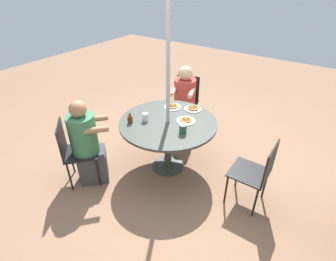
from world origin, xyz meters
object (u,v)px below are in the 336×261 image
object	(u,v)px
patio_chair_north	(74,149)
syrup_bottle	(130,119)
drinking_glass_a	(145,117)
patio_chair_south	(186,99)
pancake_plate_c	(173,107)
diner_south	(184,103)
patio_chair_east	(257,171)
pancake_plate_a	(193,108)
pancake_plate_b	(186,120)
diner_north	(87,146)
coffee_cup	(183,128)
patio_table	(168,128)

from	to	relation	value
patio_chair_north	syrup_bottle	world-z (taller)	syrup_bottle
drinking_glass_a	patio_chair_south	bearing A→B (deg)	-173.04
pancake_plate_c	diner_south	bearing A→B (deg)	-163.71
patio_chair_east	pancake_plate_a	world-z (taller)	patio_chair_east
patio_chair_north	pancake_plate_b	bearing A→B (deg)	87.96
patio_chair_east	patio_chair_south	world-z (taller)	same
diner_north	coffee_cup	xyz separation A→B (m)	(-0.65, 0.99, 0.27)
patio_chair_north	syrup_bottle	size ratio (longest dim) A/B	6.43
syrup_bottle	patio_chair_north	bearing A→B (deg)	-35.69
diner_north	diner_south	bearing A→B (deg)	120.87
pancake_plate_c	syrup_bottle	size ratio (longest dim) A/B	1.75
diner_south	drinking_glass_a	distance (m)	1.15
diner_north	patio_chair_north	bearing A→B (deg)	-90.00
patio_table	patio_chair_north	xyz separation A→B (m)	(0.89, -0.80, -0.14)
diner_south	pancake_plate_c	world-z (taller)	diner_south
diner_south	drinking_glass_a	size ratio (longest dim) A/B	10.68
pancake_plate_b	drinking_glass_a	bearing A→B (deg)	-57.37
patio_chair_east	coffee_cup	world-z (taller)	patio_chair_east
patio_chair_east	diner_north	bearing A→B (deg)	112.04
patio_table	pancake_plate_c	distance (m)	0.41
patio_chair_east	pancake_plate_c	xyz separation A→B (m)	(-0.35, -1.37, 0.25)
patio_table	drinking_glass_a	xyz separation A→B (m)	(0.15, -0.25, 0.14)
patio_chair_north	patio_chair_south	distance (m)	2.06
patio_chair_south	diner_south	distance (m)	0.17
diner_south	pancake_plate_c	bearing A→B (deg)	86.50
patio_table	pancake_plate_a	distance (m)	0.49
patio_chair_north	patio_chair_south	xyz separation A→B (m)	(-2.02, 0.40, 0.00)
pancake_plate_c	pancake_plate_b	bearing A→B (deg)	58.00
patio_chair_east	patio_chair_north	bearing A→B (deg)	113.95
diner_south	pancake_plate_b	world-z (taller)	diner_south
patio_chair_north	diner_north	size ratio (longest dim) A/B	0.76
diner_north	patio_chair_south	xyz separation A→B (m)	(-1.89, 0.28, -0.02)
diner_north	pancake_plate_b	xyz separation A→B (m)	(-0.90, 0.88, 0.23)
diner_south	pancake_plate_a	size ratio (longest dim) A/B	4.74
diner_north	pancake_plate_c	size ratio (longest dim) A/B	4.83
patio_chair_north	syrup_bottle	xyz separation A→B (m)	(-0.59, 0.43, 0.29)
diner_north	patio_table	bearing A→B (deg)	90.00
diner_north	patio_chair_south	bearing A→B (deg)	123.47
patio_table	pancake_plate_a	xyz separation A→B (m)	(-0.47, 0.10, 0.11)
patio_chair_east	pancake_plate_a	xyz separation A→B (m)	(-0.47, -1.10, 0.25)
diner_south	coffee_cup	size ratio (longest dim) A/B	9.67
patio_chair_south	diner_south	bearing A→B (deg)	90.00
pancake_plate_c	patio_chair_east	bearing A→B (deg)	75.56
patio_table	coffee_cup	distance (m)	0.35
patio_chair_north	patio_table	bearing A→B (deg)	90.00
diner_south	pancake_plate_b	xyz separation A→B (m)	(0.84, 0.53, 0.24)
pancake_plate_a	syrup_bottle	distance (m)	0.90
syrup_bottle	pancake_plate_a	bearing A→B (deg)	148.40
diner_north	patio_chair_east	distance (m)	2.04
diner_south	drinking_glass_a	bearing A→B (deg)	75.25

